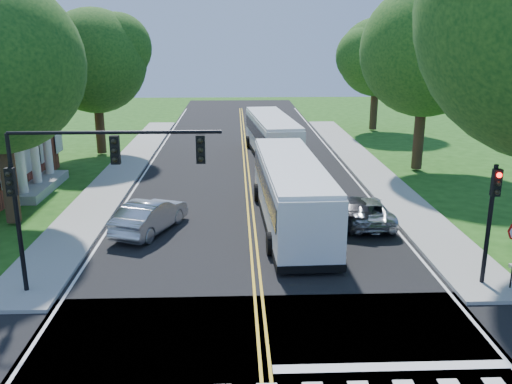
{
  "coord_description": "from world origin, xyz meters",
  "views": [
    {
      "loc": [
        -0.76,
        -11.25,
        8.8
      ],
      "look_at": [
        0.11,
        10.87,
        2.4
      ],
      "focal_mm": 38.0,
      "sensor_mm": 36.0,
      "label": 1
    }
  ],
  "objects_px": {
    "hatchback": "(150,216)",
    "dark_sedan": "(359,210)",
    "bus_lead": "(291,191)",
    "signal_nw": "(82,174)",
    "bus_follow": "(272,136)",
    "signal_ne": "(492,209)",
    "suv": "(365,211)"
  },
  "relations": [
    {
      "from": "hatchback",
      "to": "dark_sedan",
      "type": "bearing_deg",
      "value": -153.97
    },
    {
      "from": "bus_lead",
      "to": "signal_nw",
      "type": "bearing_deg",
      "value": 40.43
    },
    {
      "from": "hatchback",
      "to": "dark_sedan",
      "type": "distance_m",
      "value": 10.0
    },
    {
      "from": "signal_nw",
      "to": "bus_lead",
      "type": "bearing_deg",
      "value": 42.21
    },
    {
      "from": "signal_nw",
      "to": "bus_follow",
      "type": "xyz_separation_m",
      "value": [
        7.83,
        22.09,
        -2.74
      ]
    },
    {
      "from": "signal_nw",
      "to": "dark_sedan",
      "type": "height_order",
      "value": "signal_nw"
    },
    {
      "from": "signal_nw",
      "to": "dark_sedan",
      "type": "bearing_deg",
      "value": 32.77
    },
    {
      "from": "signal_nw",
      "to": "hatchback",
      "type": "bearing_deg",
      "value": 79.9
    },
    {
      "from": "signal_ne",
      "to": "suv",
      "type": "bearing_deg",
      "value": 111.16
    },
    {
      "from": "bus_follow",
      "to": "suv",
      "type": "distance_m",
      "value": 15.52
    },
    {
      "from": "signal_ne",
      "to": "suv",
      "type": "xyz_separation_m",
      "value": [
        -2.71,
        6.99,
        -2.3
      ]
    },
    {
      "from": "signal_nw",
      "to": "signal_ne",
      "type": "xyz_separation_m",
      "value": [
        14.06,
        0.01,
        -1.41
      ]
    },
    {
      "from": "signal_nw",
      "to": "suv",
      "type": "bearing_deg",
      "value": 31.68
    },
    {
      "from": "signal_ne",
      "to": "bus_follow",
      "type": "distance_m",
      "value": 22.98
    },
    {
      "from": "signal_ne",
      "to": "hatchback",
      "type": "relative_size",
      "value": 0.94
    },
    {
      "from": "hatchback",
      "to": "dark_sedan",
      "type": "xyz_separation_m",
      "value": [
        9.96,
        0.86,
        -0.12
      ]
    },
    {
      "from": "signal_ne",
      "to": "hatchback",
      "type": "distance_m",
      "value": 14.54
    },
    {
      "from": "bus_follow",
      "to": "hatchback",
      "type": "xyz_separation_m",
      "value": [
        -6.71,
        -15.82,
        -0.85
      ]
    },
    {
      "from": "dark_sedan",
      "to": "hatchback",
      "type": "bearing_deg",
      "value": 25.27
    },
    {
      "from": "signal_ne",
      "to": "dark_sedan",
      "type": "relative_size",
      "value": 0.99
    },
    {
      "from": "signal_ne",
      "to": "signal_nw",
      "type": "bearing_deg",
      "value": -179.95
    },
    {
      "from": "bus_follow",
      "to": "suv",
      "type": "bearing_deg",
      "value": 97.96
    },
    {
      "from": "bus_follow",
      "to": "hatchback",
      "type": "height_order",
      "value": "bus_follow"
    },
    {
      "from": "bus_follow",
      "to": "suv",
      "type": "relative_size",
      "value": 2.58
    },
    {
      "from": "signal_nw",
      "to": "signal_ne",
      "type": "height_order",
      "value": "signal_nw"
    },
    {
      "from": "signal_nw",
      "to": "bus_lead",
      "type": "distance_m",
      "value": 10.79
    },
    {
      "from": "bus_follow",
      "to": "dark_sedan",
      "type": "relative_size",
      "value": 2.71
    },
    {
      "from": "bus_follow",
      "to": "dark_sedan",
      "type": "height_order",
      "value": "bus_follow"
    },
    {
      "from": "bus_follow",
      "to": "hatchback",
      "type": "distance_m",
      "value": 17.21
    },
    {
      "from": "bus_follow",
      "to": "signal_ne",
      "type": "bearing_deg",
      "value": 100.58
    },
    {
      "from": "signal_ne",
      "to": "dark_sedan",
      "type": "xyz_separation_m",
      "value": [
        -2.98,
        7.12,
        -2.31
      ]
    },
    {
      "from": "signal_ne",
      "to": "bus_lead",
      "type": "distance_m",
      "value": 9.52
    }
  ]
}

